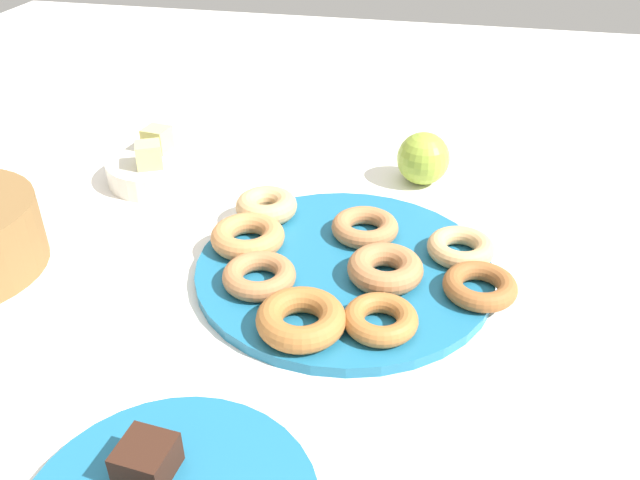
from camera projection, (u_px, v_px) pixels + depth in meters
name	position (u px, v px, depth m)	size (l,w,h in m)	color
ground_plane	(344.00, 273.00, 0.79)	(2.40, 2.40, 0.00)	white
donut_plate	(344.00, 268.00, 0.78)	(0.36, 0.36, 0.01)	#1E6B93
donut_0	(461.00, 248.00, 0.79)	(0.08, 0.08, 0.02)	tan
donut_1	(365.00, 227.00, 0.83)	(0.09, 0.09, 0.02)	#B27547
donut_2	(385.00, 269.00, 0.75)	(0.09, 0.09, 0.03)	#B27547
donut_3	(248.00, 236.00, 0.81)	(0.09, 0.09, 0.03)	#C6844C
donut_4	(301.00, 319.00, 0.67)	(0.09, 0.09, 0.03)	#AD6B33
donut_5	(381.00, 319.00, 0.68)	(0.08, 0.08, 0.02)	#AD6B33
donut_6	(266.00, 206.00, 0.87)	(0.08, 0.08, 0.03)	tan
donut_7	(480.00, 286.00, 0.73)	(0.08, 0.08, 0.02)	#995B2D
donut_8	(259.00, 276.00, 0.74)	(0.08, 0.08, 0.02)	#B27547
brownie_far	(146.00, 460.00, 0.52)	(0.04, 0.04, 0.03)	#381E14
fruit_bowl	(160.00, 169.00, 0.99)	(0.16, 0.16, 0.03)	silver
melon_chunk_left	(149.00, 155.00, 0.95)	(0.04, 0.04, 0.04)	#DBD67A
melon_chunk_right	(157.00, 139.00, 0.99)	(0.04, 0.04, 0.04)	#DBD67A
apple	(423.00, 158.00, 0.97)	(0.08, 0.08, 0.08)	#93AD38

